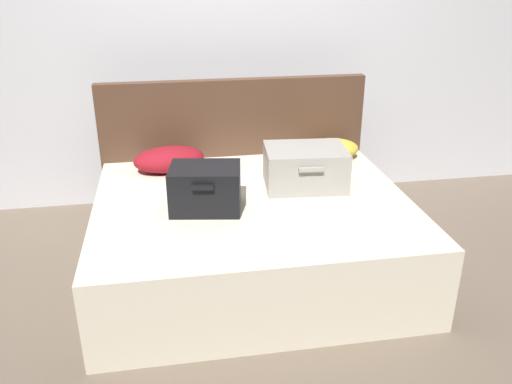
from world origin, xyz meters
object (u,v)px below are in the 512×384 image
at_px(bed, 253,236).
at_px(pillow_center_head, 331,149).
at_px(hard_case_medium, 205,188).
at_px(hard_case_large, 305,167).
at_px(pillow_near_headboard, 169,159).

xyz_separation_m(bed, pillow_center_head, (0.66, 0.60, 0.32)).
distance_m(hard_case_medium, pillow_center_head, 1.16).
distance_m(hard_case_large, pillow_center_head, 0.54).
xyz_separation_m(hard_case_large, hard_case_medium, (-0.64, -0.23, 0.00)).
bearing_deg(bed, pillow_center_head, 42.23).
xyz_separation_m(hard_case_large, pillow_near_headboard, (-0.83, 0.40, -0.04)).
xyz_separation_m(pillow_near_headboard, pillow_center_head, (1.13, 0.04, -0.01)).
relative_size(hard_case_medium, pillow_center_head, 1.08).
height_order(pillow_near_headboard, pillow_center_head, pillow_near_headboard).
distance_m(bed, pillow_near_headboard, 0.80).
height_order(hard_case_medium, pillow_near_headboard, hard_case_medium).
xyz_separation_m(bed, hard_case_large, (0.35, 0.16, 0.37)).
height_order(hard_case_large, pillow_near_headboard, hard_case_large).
height_order(hard_case_medium, pillow_center_head, hard_case_medium).
distance_m(hard_case_large, pillow_near_headboard, 0.92).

